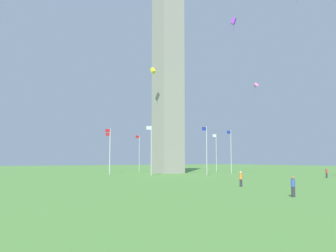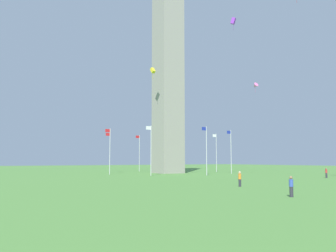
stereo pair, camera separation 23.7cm
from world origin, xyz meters
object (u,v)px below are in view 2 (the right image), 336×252
(flagpole_e, at_px, (206,149))
(flagpole_sw, at_px, (180,152))
(flagpole_se, at_px, (231,150))
(flagpole_nw, at_px, (110,151))
(flagpole_n, at_px, (110,149))
(kite_pink_delta, at_px, (255,86))
(person_orange_shirt, at_px, (240,179))
(flagpole_s, at_px, (216,151))
(kite_purple_box, at_px, (233,21))
(kite_yellow_box, at_px, (153,70))
(person_blue_shirt, at_px, (291,187))
(flagpole_w, at_px, (139,152))
(flagpole_ne, at_px, (151,148))
(obelisk_monument, at_px, (168,64))
(person_red_shirt, at_px, (326,173))

(flagpole_e, height_order, flagpole_sw, same)
(flagpole_se, bearing_deg, flagpole_nw, -45.00)
(flagpole_sw, relative_size, flagpole_nw, 1.00)
(flagpole_n, relative_size, kite_pink_delta, 5.04)
(flagpole_n, distance_m, person_orange_shirt, 38.32)
(flagpole_s, xyz_separation_m, kite_purple_box, (13.47, 21.45, 22.34))
(kite_yellow_box, bearing_deg, flagpole_se, 158.92)
(person_blue_shirt, bearing_deg, flagpole_w, -29.08)
(flagpole_ne, bearing_deg, kite_pink_delta, 148.27)
(flagpole_sw, relative_size, person_orange_shirt, 5.58)
(kite_yellow_box, bearing_deg, flagpole_nw, -74.31)
(person_blue_shirt, bearing_deg, kite_pink_delta, -54.36)
(obelisk_monument, relative_size, kite_yellow_box, 20.04)
(person_red_shirt, height_order, kite_pink_delta, kite_pink_delta)
(flagpole_ne, distance_m, person_red_shirt, 30.01)
(flagpole_w, xyz_separation_m, kite_yellow_box, (5.96, 17.45, 16.44))
(flagpole_s, height_order, flagpole_sw, same)
(flagpole_se, xyz_separation_m, person_orange_shirt, (24.21, 28.35, -4.19))
(flagpole_se, xyz_separation_m, kite_pink_delta, (2.91, 10.24, 11.70))
(flagpole_ne, bearing_deg, obelisk_monument, -135.16)
(flagpole_e, xyz_separation_m, person_blue_shirt, (18.66, 34.49, -4.21))
(flagpole_ne, distance_m, person_blue_shirt, 39.77)
(flagpole_ne, relative_size, person_red_shirt, 5.73)
(flagpole_e, distance_m, flagpole_s, 19.46)
(flagpole_sw, distance_m, person_red_shirt, 41.29)
(flagpole_s, distance_m, kite_yellow_box, 25.94)
(person_orange_shirt, bearing_deg, person_blue_shirt, 179.19)
(flagpole_s, relative_size, kite_purple_box, 4.02)
(kite_yellow_box, distance_m, kite_pink_delta, 21.25)
(flagpole_ne, distance_m, kite_yellow_box, 17.92)
(kite_pink_delta, bearing_deg, flagpole_s, -109.15)
(flagpole_sw, height_order, kite_purple_box, kite_purple_box)
(flagpole_n, xyz_separation_m, flagpole_e, (-13.76, 13.76, 0.00))
(flagpole_ne, bearing_deg, flagpole_s, -157.50)
(flagpole_se, relative_size, flagpole_w, 1.00)
(person_blue_shirt, bearing_deg, flagpole_sw, -38.42)
(flagpole_nw, height_order, kite_pink_delta, kite_pink_delta)
(flagpole_se, xyz_separation_m, kite_purple_box, (9.44, 11.71, 22.34))
(kite_pink_delta, bearing_deg, person_red_shirt, 108.70)
(flagpole_s, relative_size, kite_yellow_box, 3.77)
(flagpole_n, distance_m, kite_yellow_box, 18.56)
(flagpole_w, relative_size, flagpole_nw, 1.00)
(kite_yellow_box, xyz_separation_m, kite_purple_box, (-6.26, 17.77, 5.90))
(flagpole_ne, height_order, kite_pink_delta, kite_pink_delta)
(flagpole_s, bearing_deg, kite_purple_box, 57.87)
(flagpole_w, bearing_deg, flagpole_n, 45.00)
(flagpole_sw, xyz_separation_m, person_red_shirt, (-0.94, 41.07, -4.21))
(flagpole_sw, bearing_deg, flagpole_se, 90.00)
(obelisk_monument, bearing_deg, flagpole_s, 180.00)
(kite_yellow_box, bearing_deg, flagpole_e, 120.61)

